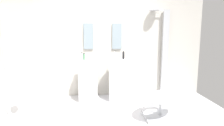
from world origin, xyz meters
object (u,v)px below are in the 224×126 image
at_px(soap_bottle_green, 84,57).
at_px(shower_column, 164,51).
at_px(pedestal_sink_right, 118,79).
at_px(soap_bottle_grey, 84,57).
at_px(pedestal_sink_left, 88,79).
at_px(soap_bottle_black, 123,55).
at_px(soap_bottle_white, 115,55).
at_px(towel_rack, 15,82).
at_px(soap_bottle_clear, 82,56).
at_px(lounge_chair, 161,99).

bearing_deg(soap_bottle_green, shower_column, 12.58).
bearing_deg(pedestal_sink_right, soap_bottle_grey, -172.89).
relative_size(pedestal_sink_left, soap_bottle_grey, 7.06).
relative_size(soap_bottle_black, soap_bottle_white, 1.00).
xyz_separation_m(towel_rack, soap_bottle_clear, (1.11, 0.82, 0.37)).
bearing_deg(lounge_chair, pedestal_sink_right, 122.12).
distance_m(lounge_chair, soap_bottle_white, 1.50).
distance_m(towel_rack, soap_bottle_grey, 1.40).
distance_m(soap_bottle_black, soap_bottle_clear, 0.92).
relative_size(pedestal_sink_right, lounge_chair, 0.94).
bearing_deg(shower_column, pedestal_sink_left, -171.03).
bearing_deg(soap_bottle_grey, soap_bottle_clear, 108.52).
bearing_deg(shower_column, soap_bottle_black, -163.20).
bearing_deg(soap_bottle_grey, towel_rack, -150.30).
bearing_deg(shower_column, soap_bottle_white, -171.84).
distance_m(shower_column, soap_bottle_clear, 1.97).
relative_size(soap_bottle_green, soap_bottle_black, 0.85).
distance_m(soap_bottle_black, soap_bottle_grey, 0.87).
xyz_separation_m(lounge_chair, soap_bottle_grey, (-1.40, 0.93, 0.65)).
height_order(shower_column, lounge_chair, shower_column).
xyz_separation_m(shower_column, lounge_chair, (-0.50, -1.31, -0.73)).
xyz_separation_m(pedestal_sink_left, soap_bottle_grey, (-0.08, -0.09, 0.52)).
height_order(pedestal_sink_left, towel_rack, pedestal_sink_left).
bearing_deg(shower_column, soap_bottle_grey, -168.66).
xyz_separation_m(lounge_chair, soap_bottle_black, (-0.53, 1.00, 0.67)).
xyz_separation_m(towel_rack, soap_bottle_white, (1.86, 0.87, 0.39)).
bearing_deg(towel_rack, shower_column, 18.85).
xyz_separation_m(soap_bottle_green, soap_bottle_white, (0.68, 0.25, 0.01)).
bearing_deg(soap_bottle_clear, pedestal_sink_right, -4.55).
distance_m(lounge_chair, soap_bottle_grey, 1.80).
distance_m(shower_column, soap_bottle_green, 1.94).
relative_size(lounge_chair, soap_bottle_white, 6.24).
relative_size(shower_column, towel_rack, 2.16).
xyz_separation_m(soap_bottle_black, soap_bottle_grey, (-0.87, -0.07, -0.02)).
relative_size(towel_rack, soap_bottle_black, 5.38).
relative_size(pedestal_sink_right, soap_bottle_white, 5.84).
xyz_separation_m(soap_bottle_white, soap_bottle_grey, (-0.69, -0.21, -0.02)).
bearing_deg(towel_rack, soap_bottle_green, 27.94).
relative_size(lounge_chair, soap_bottle_black, 6.25).
relative_size(pedestal_sink_right, soap_bottle_clear, 7.00).
xyz_separation_m(soap_bottle_clear, soap_bottle_white, (0.75, 0.05, 0.01)).
distance_m(lounge_chair, soap_bottle_black, 1.32).
relative_size(towel_rack, soap_bottle_clear, 6.43).
height_order(pedestal_sink_left, shower_column, shower_column).
bearing_deg(pedestal_sink_right, soap_bottle_white, 117.57).
relative_size(pedestal_sink_left, soap_bottle_clear, 7.00).
bearing_deg(shower_column, soap_bottle_green, -167.42).
relative_size(pedestal_sink_right, shower_column, 0.50).
bearing_deg(soap_bottle_clear, soap_bottle_grey, -71.48).
xyz_separation_m(pedestal_sink_right, soap_bottle_white, (-0.06, 0.11, 0.54)).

